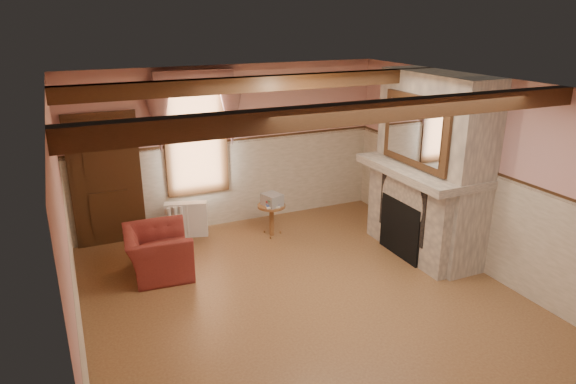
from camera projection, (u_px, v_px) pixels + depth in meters
name	position (u px, v px, depth m)	size (l,w,h in m)	color
floor	(305.00, 300.00, 6.80)	(5.50, 6.00, 0.01)	brown
ceiling	(307.00, 87.00, 5.88)	(5.50, 6.00, 0.01)	silver
wall_back	(230.00, 147.00, 8.93)	(5.50, 0.02, 2.80)	#D39892
wall_front	(486.00, 330.00, 3.76)	(5.50, 0.02, 2.80)	#D39892
wall_left	(66.00, 239.00, 5.28)	(0.02, 6.00, 2.80)	#D39892
wall_right	(477.00, 174.00, 7.41)	(0.02, 6.00, 2.80)	#D39892
wainscot	(305.00, 249.00, 6.56)	(5.50, 6.00, 1.50)	beige
chair_rail	(306.00, 193.00, 6.31)	(5.50, 6.00, 0.08)	black
firebox	(404.00, 228.00, 7.95)	(0.20, 0.95, 0.90)	black
armchair	(158.00, 252.00, 7.41)	(1.03, 0.90, 0.67)	maroon
side_table	(272.00, 220.00, 8.72)	(0.47, 0.47, 0.55)	brown
book_stack	(272.00, 200.00, 8.57)	(0.26, 0.32, 0.20)	#B7AD8C
radiator	(187.00, 219.00, 8.68)	(0.70, 0.18, 0.60)	white
bowl	(424.00, 164.00, 7.68)	(0.34, 0.34, 0.08)	brown
mantel_clock	(391.00, 148.00, 8.38)	(0.14, 0.24, 0.20)	black
oil_lamp	(408.00, 152.00, 7.99)	(0.11, 0.11, 0.28)	gold
candle_red	(449.00, 171.00, 7.20)	(0.06, 0.06, 0.16)	maroon
jar_yellow	(448.00, 172.00, 7.21)	(0.06, 0.06, 0.12)	gold
fireplace	(431.00, 166.00, 7.80)	(0.85, 2.00, 2.80)	gray
mantel	(422.00, 170.00, 7.74)	(1.05, 2.05, 0.12)	gray
overmantel_mirror	(415.00, 131.00, 7.47)	(0.06, 1.44, 1.04)	silver
door	(106.00, 182.00, 8.18)	(1.10, 0.10, 2.10)	black
window	(196.00, 136.00, 8.59)	(1.06, 0.08, 2.02)	white
window_drapes	(195.00, 101.00, 8.31)	(1.30, 0.14, 1.40)	gray
ceiling_beam_front	(363.00, 113.00, 4.88)	(5.50, 0.18, 0.20)	black
ceiling_beam_back	(268.00, 83.00, 6.95)	(5.50, 0.18, 0.20)	black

